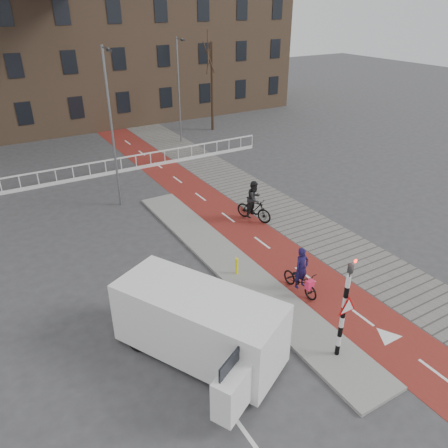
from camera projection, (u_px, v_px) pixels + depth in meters
ground at (309, 315)px, 15.36m from camera, size 120.00×120.00×0.00m
bike_lane at (209, 203)px, 23.67m from camera, size 2.50×60.00×0.01m
sidewalk at (252, 193)px, 24.94m from camera, size 3.00×60.00×0.01m
curb_island at (232, 265)px, 18.07m from camera, size 1.80×16.00×0.12m
traffic_signal at (345, 306)px, 12.63m from camera, size 0.80×0.80×3.68m
bollard at (237, 266)px, 17.29m from camera, size 0.12×0.12×0.69m
cyclist_near at (301, 278)px, 16.27m from camera, size 0.71×1.80×1.86m
cyclist_far at (254, 204)px, 21.49m from camera, size 1.29×2.00×2.08m
van at (199, 323)px, 13.18m from camera, size 4.26×5.53×2.22m
railing at (57, 180)px, 25.94m from camera, size 28.00×0.10×0.99m
townhouse_row at (25, 27)px, 34.84m from camera, size 46.00×10.00×15.90m
tree_right at (212, 87)px, 35.36m from camera, size 0.24×0.24×6.92m
streetlight_near at (112, 131)px, 21.68m from camera, size 0.12×0.12×8.02m
streetlight_right at (179, 92)px, 32.13m from camera, size 0.12×0.12×7.51m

